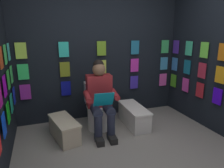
% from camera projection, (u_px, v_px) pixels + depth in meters
% --- Properties ---
extents(display_wall_back, '(3.20, 0.14, 2.43)m').
position_uv_depth(display_wall_back, '(100.00, 54.00, 3.84)').
color(display_wall_back, black).
rests_on(display_wall_back, ground).
extents(display_wall_left, '(0.14, 1.87, 2.43)m').
position_uv_depth(display_wall_left, '(207.00, 56.00, 3.46)').
color(display_wall_left, black).
rests_on(display_wall_left, ground).
extents(toilet, '(0.42, 0.57, 0.77)m').
position_uv_depth(toilet, '(98.00, 109.00, 3.52)').
color(toilet, white).
rests_on(toilet, ground).
extents(person_reading, '(0.54, 0.70, 1.19)m').
position_uv_depth(person_reading, '(101.00, 98.00, 3.24)').
color(person_reading, maroon).
rests_on(person_reading, ground).
extents(comic_longbox_near, '(0.34, 0.81, 0.34)m').
position_uv_depth(comic_longbox_near, '(134.00, 116.00, 3.63)').
color(comic_longbox_near, white).
rests_on(comic_longbox_near, ground).
extents(comic_longbox_far, '(0.44, 0.75, 0.32)m').
position_uv_depth(comic_longbox_far, '(64.00, 129.00, 3.15)').
color(comic_longbox_far, beige).
rests_on(comic_longbox_far, ground).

